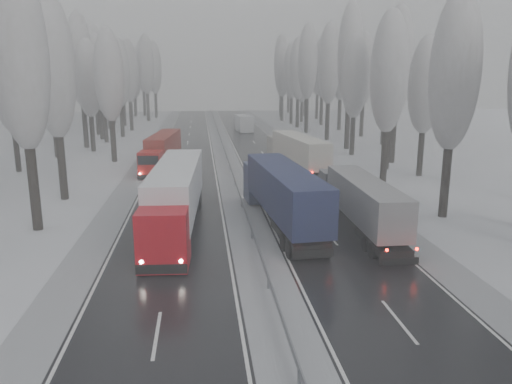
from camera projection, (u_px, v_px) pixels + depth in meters
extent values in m
plane|color=silver|center=(281.00, 328.00, 21.38)|extent=(260.00, 260.00, 0.00)
cube|color=black|center=(285.00, 180.00, 50.96)|extent=(7.50, 200.00, 0.03)
cube|color=black|center=(181.00, 183.00, 49.82)|extent=(7.50, 200.00, 0.03)
cube|color=#A8ABB0|center=(234.00, 182.00, 50.39)|extent=(3.00, 200.00, 0.04)
cube|color=#A8ABB0|center=(332.00, 179.00, 51.49)|extent=(2.40, 200.00, 0.04)
cube|color=#A8ABB0|center=(131.00, 184.00, 49.29)|extent=(2.40, 200.00, 0.04)
cube|color=slate|center=(234.00, 176.00, 50.26)|extent=(0.06, 200.00, 0.32)
cube|color=slate|center=(299.00, 377.00, 17.45)|extent=(0.12, 0.12, 0.60)
cube|color=slate|center=(235.00, 183.00, 48.39)|extent=(0.12, 0.12, 0.60)
cube|color=slate|center=(221.00, 141.00, 79.33)|extent=(0.12, 0.12, 0.60)
cylinder|color=black|center=(445.00, 181.00, 37.51)|extent=(0.68, 0.68, 5.60)
ellipsoid|color=gray|center=(455.00, 71.00, 35.67)|extent=(3.60, 3.60, 11.45)
cylinder|color=black|center=(384.00, 156.00, 48.45)|extent=(0.68, 0.68, 5.62)
ellipsoid|color=gray|center=(389.00, 72.00, 46.59)|extent=(3.60, 3.60, 11.48)
cylinder|color=black|center=(421.00, 153.00, 52.99)|extent=(0.64, 0.64, 4.94)
ellipsoid|color=gray|center=(426.00, 85.00, 51.36)|extent=(3.60, 3.60, 10.09)
cylinder|color=black|center=(387.00, 146.00, 56.71)|extent=(0.66, 0.66, 5.32)
ellipsoid|color=gray|center=(391.00, 77.00, 54.96)|extent=(3.60, 3.60, 10.88)
cylinder|color=black|center=(393.00, 137.00, 60.71)|extent=(0.72, 0.72, 6.31)
ellipsoid|color=gray|center=(398.00, 60.00, 58.62)|extent=(3.60, 3.60, 12.90)
cylinder|color=black|center=(352.00, 135.00, 66.70)|extent=(0.67, 0.67, 5.38)
ellipsoid|color=gray|center=(355.00, 76.00, 64.93)|extent=(3.60, 3.60, 10.98)
cylinder|color=black|center=(387.00, 134.00, 71.34)|extent=(0.62, 0.62, 4.59)
ellipsoid|color=gray|center=(389.00, 87.00, 69.82)|extent=(3.60, 3.60, 9.39)
cylinder|color=black|center=(347.00, 125.00, 71.85)|extent=(0.76, 0.76, 6.95)
ellipsoid|color=gray|center=(350.00, 54.00, 69.57)|extent=(3.60, 3.60, 14.19)
cylinder|color=black|center=(384.00, 123.00, 76.51)|extent=(0.74, 0.74, 6.59)
ellipsoid|color=gray|center=(387.00, 60.00, 74.34)|extent=(3.60, 3.60, 13.46)
cylinder|color=black|center=(327.00, 121.00, 81.80)|extent=(0.72, 0.72, 6.37)
ellipsoid|color=gray|center=(329.00, 63.00, 79.70)|extent=(3.60, 3.60, 13.01)
cylinder|color=black|center=(362.00, 119.00, 86.48)|extent=(0.70, 0.70, 5.97)
ellipsoid|color=gray|center=(364.00, 69.00, 84.52)|extent=(3.60, 3.60, 12.20)
cylinder|color=black|center=(306.00, 115.00, 91.96)|extent=(0.74, 0.74, 6.65)
ellipsoid|color=gray|center=(308.00, 61.00, 89.77)|extent=(3.60, 3.60, 13.59)
cylinder|color=black|center=(339.00, 114.00, 96.69)|extent=(0.71, 0.71, 6.14)
ellipsoid|color=gray|center=(341.00, 67.00, 94.66)|extent=(3.60, 3.60, 12.54)
cylinder|color=black|center=(297.00, 112.00, 101.48)|extent=(0.71, 0.71, 6.05)
ellipsoid|color=gray|center=(298.00, 69.00, 99.49)|extent=(3.60, 3.60, 12.37)
cylinder|color=black|center=(321.00, 110.00, 105.96)|extent=(0.72, 0.72, 6.30)
ellipsoid|color=gray|center=(323.00, 66.00, 103.89)|extent=(3.60, 3.60, 12.87)
cylinder|color=black|center=(291.00, 110.00, 108.77)|extent=(0.70, 0.70, 5.88)
ellipsoid|color=gray|center=(292.00, 71.00, 106.84)|extent=(3.60, 3.60, 12.00)
cylinder|color=black|center=(302.00, 111.00, 113.10)|extent=(0.64, 0.64, 4.86)
ellipsoid|color=gray|center=(302.00, 80.00, 111.50)|extent=(3.60, 3.60, 9.92)
cylinder|color=black|center=(282.00, 108.00, 115.53)|extent=(0.70, 0.70, 5.98)
ellipsoid|color=gray|center=(282.00, 70.00, 113.56)|extent=(3.60, 3.60, 12.21)
cylinder|color=black|center=(317.00, 106.00, 120.37)|extent=(0.71, 0.71, 6.19)
ellipsoid|color=gray|center=(318.00, 68.00, 118.33)|extent=(3.60, 3.60, 12.64)
cylinder|color=black|center=(281.00, 103.00, 125.09)|extent=(0.75, 0.75, 6.86)
ellipsoid|color=gray|center=(281.00, 63.00, 122.83)|extent=(3.60, 3.60, 14.01)
cylinder|color=black|center=(305.00, 105.00, 129.87)|extent=(0.68, 0.68, 5.55)
ellipsoid|color=gray|center=(305.00, 74.00, 128.04)|extent=(3.60, 3.60, 11.33)
cylinder|color=black|center=(281.00, 103.00, 135.58)|extent=(0.71, 0.71, 6.09)
ellipsoid|color=gray|center=(281.00, 70.00, 133.57)|extent=(3.60, 3.60, 12.45)
cylinder|color=black|center=(288.00, 103.00, 139.82)|extent=(0.67, 0.67, 5.49)
ellipsoid|color=gray|center=(289.00, 74.00, 138.01)|extent=(3.60, 3.60, 11.21)
cylinder|color=black|center=(34.00, 187.00, 34.27)|extent=(0.71, 0.71, 6.14)
ellipsoid|color=gray|center=(20.00, 55.00, 32.25)|extent=(3.60, 3.60, 12.55)
cylinder|color=black|center=(62.00, 166.00, 42.83)|extent=(0.69, 0.69, 5.83)
ellipsoid|color=gray|center=(53.00, 66.00, 40.91)|extent=(3.60, 3.60, 11.92)
cylinder|color=black|center=(61.00, 154.00, 51.95)|extent=(0.65, 0.65, 5.03)
ellipsoid|color=gray|center=(54.00, 83.00, 50.30)|extent=(3.60, 3.60, 10.28)
cylinder|color=black|center=(17.00, 150.00, 55.23)|extent=(0.63, 0.63, 4.73)
ellipsoid|color=gray|center=(10.00, 88.00, 53.68)|extent=(3.60, 3.60, 9.66)
cylinder|color=black|center=(113.00, 140.00, 61.53)|extent=(0.67, 0.67, 5.44)
ellipsoid|color=gray|center=(109.00, 75.00, 59.74)|extent=(3.60, 3.60, 11.11)
cylinder|color=black|center=(56.00, 136.00, 64.51)|extent=(0.69, 0.69, 5.72)
ellipsoid|color=gray|center=(50.00, 71.00, 62.63)|extent=(3.60, 3.60, 11.69)
cylinder|color=black|center=(92.00, 133.00, 69.78)|extent=(0.66, 0.66, 5.23)
ellipsoid|color=gray|center=(88.00, 78.00, 68.06)|extent=(3.60, 3.60, 10.68)
cylinder|color=black|center=(85.00, 125.00, 73.30)|extent=(0.74, 0.74, 6.60)
ellipsoid|color=gray|center=(80.00, 59.00, 71.12)|extent=(3.60, 3.60, 13.49)
cylinder|color=black|center=(106.00, 126.00, 79.11)|extent=(0.65, 0.65, 5.16)
ellipsoid|color=gray|center=(102.00, 78.00, 77.41)|extent=(3.60, 3.60, 10.54)
cylinder|color=black|center=(101.00, 122.00, 82.76)|extent=(0.69, 0.69, 5.79)
ellipsoid|color=gray|center=(98.00, 70.00, 80.85)|extent=(3.60, 3.60, 11.84)
cylinder|color=black|center=(122.00, 121.00, 85.77)|extent=(0.68, 0.68, 5.64)
ellipsoid|color=gray|center=(119.00, 72.00, 83.91)|extent=(3.60, 3.60, 11.53)
cylinder|color=black|center=(97.00, 116.00, 89.01)|extent=(0.73, 0.73, 6.56)
ellipsoid|color=gray|center=(94.00, 62.00, 86.85)|extent=(3.60, 3.60, 13.40)
cylinder|color=black|center=(131.00, 115.00, 95.53)|extent=(0.69, 0.69, 5.79)
ellipsoid|color=gray|center=(129.00, 71.00, 93.62)|extent=(3.60, 3.60, 11.84)
cylinder|color=black|center=(109.00, 112.00, 98.78)|extent=(0.74, 0.74, 6.65)
ellipsoid|color=gray|center=(106.00, 62.00, 96.59)|extent=(3.60, 3.60, 13.58)
cylinder|color=black|center=(124.00, 114.00, 104.36)|extent=(0.65, 0.65, 5.12)
ellipsoid|color=gray|center=(122.00, 78.00, 102.67)|extent=(3.60, 3.60, 10.46)
cylinder|color=black|center=(113.00, 111.00, 107.83)|extent=(0.69, 0.69, 5.84)
ellipsoid|color=gray|center=(111.00, 71.00, 105.91)|extent=(3.60, 3.60, 11.92)
cylinder|color=black|center=(148.00, 106.00, 115.03)|extent=(0.74, 0.74, 6.67)
ellipsoid|color=gray|center=(146.00, 64.00, 112.84)|extent=(3.60, 3.60, 13.63)
cylinder|color=black|center=(111.00, 106.00, 117.96)|extent=(0.72, 0.72, 6.31)
ellipsoid|color=gray|center=(108.00, 67.00, 115.88)|extent=(3.60, 3.60, 12.88)
cylinder|color=black|center=(156.00, 105.00, 124.27)|extent=(0.72, 0.72, 6.29)
ellipsoid|color=gray|center=(154.00, 68.00, 122.20)|extent=(3.60, 3.60, 12.84)
cylinder|color=black|center=(135.00, 107.00, 127.70)|extent=(0.64, 0.64, 4.86)
ellipsoid|color=gray|center=(134.00, 79.00, 126.10)|extent=(3.60, 3.60, 9.92)
cylinder|color=black|center=(144.00, 103.00, 130.22)|extent=(0.74, 0.74, 6.63)
ellipsoid|color=gray|center=(142.00, 65.00, 128.04)|extent=(3.60, 3.60, 13.54)
cylinder|color=black|center=(136.00, 104.00, 133.89)|extent=(0.69, 0.69, 5.79)
ellipsoid|color=gray|center=(134.00, 72.00, 131.98)|extent=(3.60, 3.60, 11.82)
cube|color=#505055|center=(337.00, 189.00, 40.66)|extent=(2.27, 2.36, 2.70)
cube|color=black|center=(334.00, 179.00, 41.60)|extent=(2.07, 0.11, 0.90)
cube|color=black|center=(333.00, 198.00, 42.08)|extent=(2.25, 0.15, 0.45)
cube|color=slate|center=(365.00, 199.00, 33.65)|extent=(2.38, 11.71, 2.52)
cube|color=black|center=(395.00, 256.00, 28.40)|extent=(2.07, 0.12, 0.40)
cube|color=black|center=(379.00, 239.00, 30.92)|extent=(2.02, 4.96, 0.40)
cube|color=black|center=(392.00, 256.00, 28.92)|extent=(2.07, 0.07, 0.54)
cylinder|color=black|center=(327.00, 204.00, 40.10)|extent=(0.32, 0.94, 0.94)
cylinder|color=black|center=(350.00, 203.00, 40.29)|extent=(0.32, 0.94, 0.94)
cylinder|color=black|center=(366.00, 244.00, 30.53)|extent=(0.32, 0.94, 0.94)
cylinder|color=black|center=(396.00, 243.00, 30.72)|extent=(0.32, 0.94, 0.94)
cylinder|color=black|center=(373.00, 251.00, 29.39)|extent=(0.32, 0.94, 0.94)
cylinder|color=black|center=(404.00, 250.00, 29.58)|extent=(0.32, 0.94, 0.94)
sphere|color=#FF0C05|center=(382.00, 245.00, 28.08)|extent=(0.18, 0.18, 0.18)
sphere|color=#FF0C05|center=(411.00, 244.00, 28.25)|extent=(0.18, 0.18, 0.18)
sphere|color=white|center=(323.00, 194.00, 41.94)|extent=(0.20, 0.20, 0.20)
sphere|color=white|center=(343.00, 194.00, 42.11)|extent=(0.20, 0.20, 0.20)
cube|color=#1F274D|center=(261.00, 181.00, 42.40)|extent=(2.86, 2.96, 3.16)
cube|color=black|center=(258.00, 170.00, 43.48)|extent=(2.43, 0.31, 1.05)
cube|color=black|center=(257.00, 192.00, 44.05)|extent=(2.64, 0.38, 0.53)
cube|color=#16213D|center=(285.00, 190.00, 34.29)|extent=(3.86, 13.89, 2.95)
cube|color=black|center=(315.00, 256.00, 28.22)|extent=(2.43, 0.33, 0.47)
cube|color=black|center=(300.00, 235.00, 31.14)|extent=(2.81, 5.98, 0.47)
cube|color=black|center=(312.00, 256.00, 28.83)|extent=(2.42, 0.27, 0.63)
cylinder|color=black|center=(250.00, 198.00, 41.65)|extent=(0.46, 1.12, 1.10)
cylinder|color=black|center=(276.00, 196.00, 42.08)|extent=(0.46, 1.12, 1.10)
cylinder|color=black|center=(285.00, 242.00, 30.59)|extent=(0.46, 1.12, 1.10)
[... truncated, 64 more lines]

